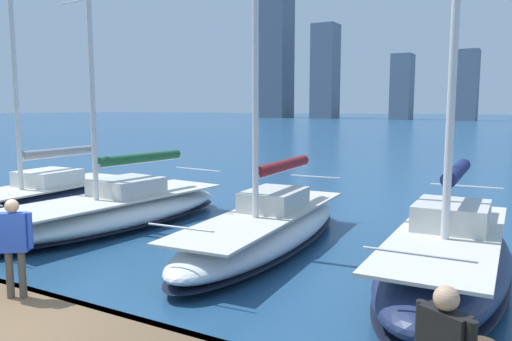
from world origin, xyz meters
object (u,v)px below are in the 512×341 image
Objects in this scene: sailboat_forest at (115,209)px; person_blue_shirt at (14,239)px; sailboat_maroon at (267,225)px; sailboat_grey at (39,197)px; sailboat_navy at (447,257)px.

person_blue_shirt is at bearing 123.14° from sailboat_forest.
sailboat_forest reaches higher than person_blue_shirt.
sailboat_maroon is 1.11× the size of sailboat_forest.
sailboat_maroon is 9.30m from sailboat_grey.
sailboat_grey is (14.13, -0.61, -0.08)m from sailboat_navy.
sailboat_navy is 8.50m from person_blue_shirt.
sailboat_maroon is 6.88m from person_blue_shirt.
sailboat_grey is (3.79, 0.03, 0.04)m from sailboat_forest.
sailboat_forest is (5.50, 0.21, -0.04)m from sailboat_maroon.
sailboat_grey reaches higher than sailboat_forest.
sailboat_forest is 6.48× the size of person_blue_shirt.
person_blue_shirt is (6.10, 5.84, 0.94)m from sailboat_navy.
sailboat_grey reaches higher than sailboat_navy.
sailboat_maroon reaches higher than person_blue_shirt.
sailboat_maroon is 5.51m from sailboat_forest.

